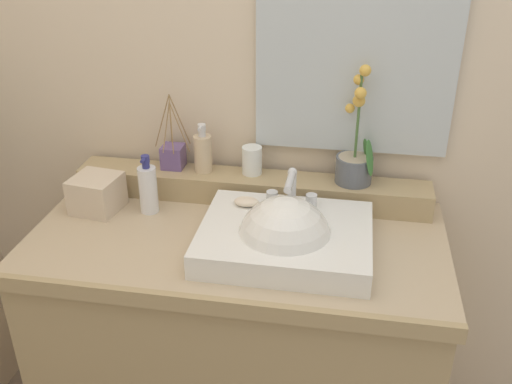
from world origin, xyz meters
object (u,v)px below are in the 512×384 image
reed_diffuser (173,155)px  lotion_bottle (148,188)px  sink_basin (285,241)px  tissue_box (97,193)px  soap_dispenser (203,152)px  potted_plant (355,158)px  tumbler_cup (253,160)px  soap_bar (246,202)px

reed_diffuser → lotion_bottle: bearing=-102.5°
sink_basin → tissue_box: bearing=167.1°
lotion_bottle → soap_dispenser: bearing=46.0°
sink_basin → potted_plant: (0.17, 0.29, 0.13)m
potted_plant → tumbler_cup: bearing=178.7°
soap_bar → tumbler_cup: tumbler_cup is taller
soap_dispenser → tissue_box: bearing=-152.1°
reed_diffuser → sink_basin: bearing=-37.3°
tumbler_cup → reed_diffuser: 0.25m
soap_bar → soap_dispenser: size_ratio=0.46×
reed_diffuser → tissue_box: bearing=-138.9°
reed_diffuser → potted_plant: bearing=-0.9°
sink_basin → potted_plant: bearing=60.0°
soap_bar → lotion_bottle: (-0.30, 0.04, -0.00)m
sink_basin → reed_diffuser: 0.50m
soap_bar → potted_plant: potted_plant is taller
tissue_box → soap_bar: bearing=-2.9°
potted_plant → reed_diffuser: size_ratio=1.49×
sink_basin → tissue_box: size_ratio=3.44×
lotion_bottle → tumbler_cup: bearing=27.1°
soap_dispenser → tissue_box: soap_dispenser is taller
lotion_bottle → reed_diffuser: bearing=77.5°
soap_dispenser → soap_bar: bearing=-46.3°
reed_diffuser → tissue_box: 0.26m
potted_plant → soap_dispenser: (-0.46, -0.00, -0.02)m
tissue_box → soap_dispenser: bearing=27.9°
reed_diffuser → soap_bar: bearing=-35.1°
tumbler_cup → potted_plant: bearing=-1.3°
potted_plant → lotion_bottle: (-0.59, -0.14, -0.08)m
soap_bar → tumbler_cup: size_ratio=0.81×
sink_basin → potted_plant: size_ratio=1.27×
tumbler_cup → reed_diffuser: size_ratio=0.36×
reed_diffuser → tissue_box: size_ratio=1.82×
soap_dispenser → tumbler_cup: soap_dispenser is taller
soap_bar → tissue_box: tissue_box is taller
potted_plant → tumbler_cup: 0.30m
soap_bar → potted_plant: 0.35m
potted_plant → tumbler_cup: size_ratio=4.09×
soap_bar → soap_dispenser: soap_dispenser is taller
potted_plant → soap_dispenser: bearing=-179.6°
tumbler_cup → soap_bar: bearing=-85.9°
potted_plant → soap_dispenser: 0.46m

